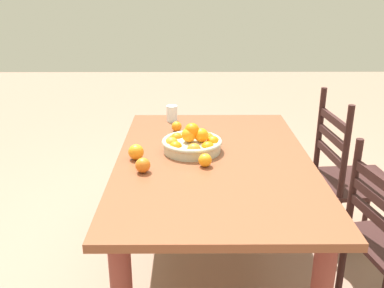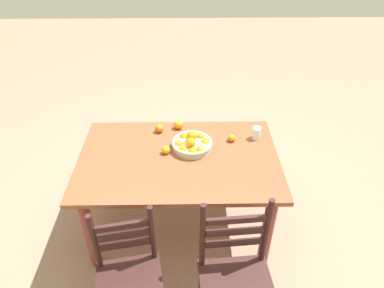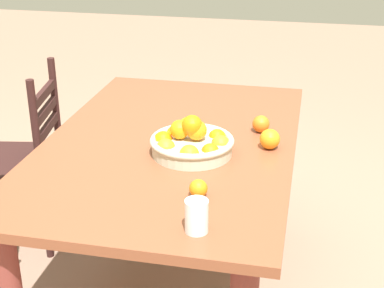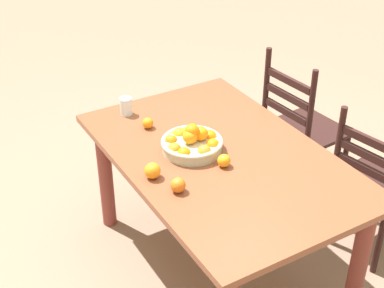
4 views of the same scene
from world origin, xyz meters
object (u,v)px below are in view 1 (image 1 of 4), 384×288
Objects in this scene: orange_loose_1 at (177,127)px; orange_loose_2 at (143,165)px; drinking_glass at (172,113)px; dining_table at (214,181)px; fruit_bowl at (192,143)px; orange_loose_0 at (205,160)px; orange_loose_3 at (136,152)px; chair_near_window at (350,179)px.

orange_loose_2 is (0.59, -0.14, 0.01)m from orange_loose_1.
drinking_glass reaches higher than orange_loose_2.
dining_table is 4.80× the size of fruit_bowl.
orange_loose_1 is at bearing -164.14° from fruit_bowl.
orange_loose_0 is 0.55m from orange_loose_1.
fruit_bowl reaches higher than orange_loose_2.
fruit_bowl is 4.47× the size of orange_loose_2.
orange_loose_2 is 0.80m from drinking_glass.
dining_table is 0.69m from drinking_glass.
orange_loose_3 reaches higher than orange_loose_0.
chair_near_window is at bearing 113.62° from orange_loose_2.
orange_loose_0 is 0.83× the size of orange_loose_3.
orange_loose_3 is at bearing -162.49° from orange_loose_2.
chair_near_window is at bearing 104.92° from fruit_bowl.
orange_loose_2 is at bearing -77.37° from orange_loose_0.
chair_near_window reaches higher than orange_loose_2.
orange_loose_3 reaches higher than orange_loose_2.
dining_table is 0.94m from chair_near_window.
orange_loose_0 reaches higher than dining_table.
orange_loose_0 is 0.65× the size of drinking_glass.
orange_loose_1 is 0.60× the size of drinking_glass.
chair_near_window is 1.06m from orange_loose_0.
dining_table is 23.28× the size of orange_loose_0.
orange_loose_3 is at bearing -13.86° from drinking_glass.
orange_loose_1 is at bearing 82.06° from chair_near_window.
fruit_bowl is 5.25× the size of orange_loose_1.
chair_near_window is 1.34m from orange_loose_3.
orange_loose_3 is (-0.09, -0.34, 0.01)m from orange_loose_0.
orange_loose_1 is 0.77× the size of orange_loose_3.
dining_table is 15.03× the size of drinking_glass.
orange_loose_3 is (0.11, -0.28, -0.01)m from fruit_bowl.
chair_near_window is 13.93× the size of orange_loose_2.
orange_loose_1 is (-0.32, -0.09, -0.02)m from fruit_bowl.
fruit_bowl is 0.30m from orange_loose_3.
chair_near_window is 15.14× the size of orange_loose_0.
dining_table is at bearing 115.42° from orange_loose_2.
orange_loose_3 is at bearing -89.25° from dining_table.
orange_loose_1 is at bearing 166.41° from orange_loose_2.
fruit_bowl is at bearing -133.64° from dining_table.
chair_near_window reaches higher than drinking_glass.
fruit_bowl is at bearing 13.63° from drinking_glass.
orange_loose_3 reaches higher than orange_loose_1.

